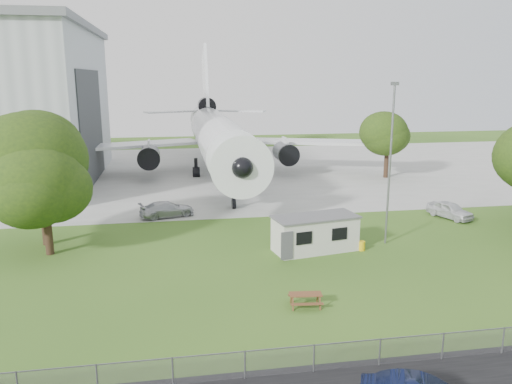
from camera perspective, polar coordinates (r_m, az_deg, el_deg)
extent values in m
plane|color=#507928|center=(31.68, 5.31, -10.21)|extent=(160.00, 160.00, 0.00)
cube|color=#B7B7B2|center=(67.69, -2.91, 2.40)|extent=(120.00, 46.00, 0.03)
cube|color=#2D3033|center=(62.06, -18.26, 7.09)|extent=(0.16, 16.00, 12.96)
cylinder|color=white|center=(62.79, -4.35, 6.25)|extent=(5.40, 34.00, 5.40)
cone|color=white|center=(44.09, -2.06, 3.39)|extent=(5.40, 5.50, 5.40)
cone|color=white|center=(83.55, -5.71, 8.45)|extent=(4.86, 9.00, 4.86)
cube|color=white|center=(66.21, -15.47, 5.12)|extent=(21.36, 10.77, 0.36)
cube|color=white|center=(68.32, 5.96, 5.75)|extent=(21.36, 10.77, 0.36)
cube|color=white|center=(83.29, -5.80, 12.36)|extent=(0.46, 9.96, 12.17)
cylinder|color=#515459|center=(62.38, -12.09, 4.00)|extent=(2.50, 4.20, 2.50)
cylinder|color=#515459|center=(63.91, 3.35, 4.48)|extent=(2.50, 4.20, 2.50)
cylinder|color=#515459|center=(82.42, -5.70, 9.78)|extent=(2.60, 4.50, 2.60)
cylinder|color=black|center=(48.27, -2.57, -0.49)|extent=(0.36, 0.36, 2.40)
cylinder|color=black|center=(64.16, -6.87, 2.81)|extent=(0.44, 0.44, 2.40)
cylinder|color=black|center=(64.65, -1.90, 2.98)|extent=(0.44, 0.44, 2.40)
cube|color=beige|center=(36.86, 6.76, -4.79)|extent=(6.36, 3.57, 2.50)
cube|color=#59595B|center=(36.48, 6.82, -2.83)|extent=(6.59, 3.80, 0.12)
cylinder|color=gold|center=(37.67, 11.98, -6.03)|extent=(0.50, 0.50, 0.70)
cube|color=gray|center=(23.66, 11.52, -19.05)|extent=(58.00, 0.04, 1.30)
cylinder|color=slate|center=(38.34, 15.05, 2.86)|extent=(0.16, 0.16, 12.00)
cylinder|color=#382619|center=(40.90, -23.00, -2.97)|extent=(0.56, 0.56, 3.85)
sphere|color=#395513|center=(39.95, -23.59, 3.54)|extent=(9.02, 9.02, 9.02)
cylinder|color=#382619|center=(38.72, -22.62, -4.60)|extent=(0.56, 0.56, 2.82)
sphere|color=#395513|center=(37.88, -23.07, 0.38)|extent=(6.95, 6.95, 6.95)
cylinder|color=#382619|center=(65.06, 14.64, 2.93)|extent=(0.56, 0.56, 3.09)
sphere|color=#395513|center=(64.53, 14.84, 6.23)|extent=(6.45, 6.45, 6.45)
imported|color=silver|center=(48.27, 21.27, -1.95)|extent=(3.19, 4.66, 1.47)
imported|color=#B2B4BA|center=(46.07, -10.15, -1.97)|extent=(5.26, 3.22, 1.42)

